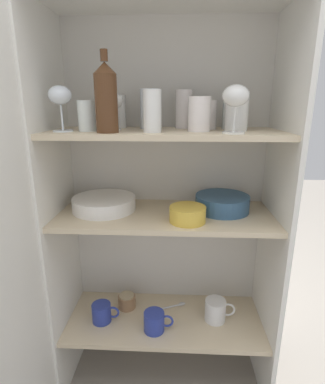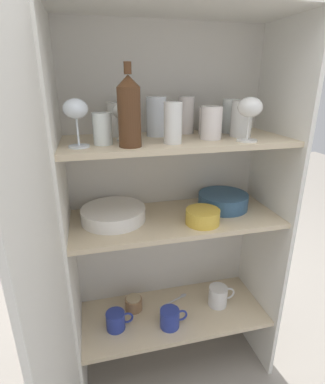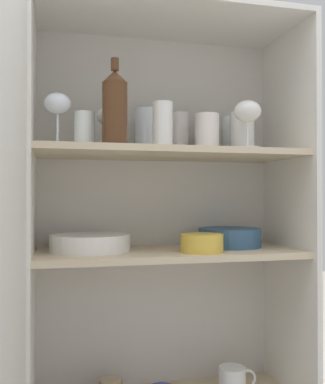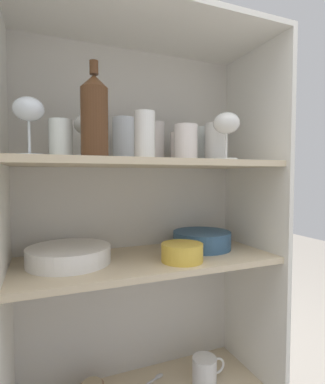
{
  "view_description": "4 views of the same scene",
  "coord_description": "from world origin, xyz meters",
  "px_view_note": "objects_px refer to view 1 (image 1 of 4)",
  "views": [
    {
      "loc": [
        0.05,
        -0.95,
        1.22
      ],
      "look_at": [
        -0.01,
        0.18,
        0.89
      ],
      "focal_mm": 28.0,
      "sensor_mm": 36.0,
      "label": 1
    },
    {
      "loc": [
        -0.32,
        -0.91,
        1.33
      ],
      "look_at": [
        -0.04,
        0.22,
        0.9
      ],
      "focal_mm": 28.0,
      "sensor_mm": 36.0,
      "label": 2
    },
    {
      "loc": [
        -0.36,
        -1.25,
        0.97
      ],
      "look_at": [
        -0.02,
        0.16,
        0.99
      ],
      "focal_mm": 42.0,
      "sensor_mm": 36.0,
      "label": 3
    },
    {
      "loc": [
        -0.33,
        -0.76,
        1.07
      ],
      "look_at": [
        0.05,
        0.16,
        1.02
      ],
      "focal_mm": 28.0,
      "sensor_mm": 36.0,
      "label": 4
    }
  ],
  "objects_px": {
    "plate_stack_white": "(104,203)",
    "mixing_bowl_large": "(222,202)",
    "serving_bowl_small": "(188,213)",
    "storage_jar": "(127,301)",
    "wine_bottle": "(106,98)",
    "coffee_mug_primary": "(216,310)"
  },
  "relations": [
    {
      "from": "plate_stack_white",
      "to": "storage_jar",
      "type": "bearing_deg",
      "value": 27.3
    },
    {
      "from": "serving_bowl_small",
      "to": "storage_jar",
      "type": "distance_m",
      "value": 0.58
    },
    {
      "from": "storage_jar",
      "to": "wine_bottle",
      "type": "bearing_deg",
      "value": -93.13
    },
    {
      "from": "serving_bowl_small",
      "to": "plate_stack_white",
      "type": "bearing_deg",
      "value": 161.62
    },
    {
      "from": "wine_bottle",
      "to": "coffee_mug_primary",
      "type": "relative_size",
      "value": 1.95
    },
    {
      "from": "mixing_bowl_large",
      "to": "serving_bowl_small",
      "type": "xyz_separation_m",
      "value": [
        -0.14,
        -0.12,
        -0.0
      ]
    },
    {
      "from": "coffee_mug_primary",
      "to": "storage_jar",
      "type": "height_order",
      "value": "coffee_mug_primary"
    },
    {
      "from": "storage_jar",
      "to": "serving_bowl_small",
      "type": "bearing_deg",
      "value": -29.08
    },
    {
      "from": "mixing_bowl_large",
      "to": "plate_stack_white",
      "type": "bearing_deg",
      "value": -178.54
    },
    {
      "from": "serving_bowl_small",
      "to": "storage_jar",
      "type": "xyz_separation_m",
      "value": [
        -0.27,
        0.15,
        -0.5
      ]
    },
    {
      "from": "serving_bowl_small",
      "to": "storage_jar",
      "type": "bearing_deg",
      "value": 150.92
    },
    {
      "from": "wine_bottle",
      "to": "coffee_mug_primary",
      "type": "xyz_separation_m",
      "value": [
        0.41,
        0.1,
        -0.89
      ]
    },
    {
      "from": "mixing_bowl_large",
      "to": "storage_jar",
      "type": "distance_m",
      "value": 0.65
    },
    {
      "from": "mixing_bowl_large",
      "to": "serving_bowl_small",
      "type": "bearing_deg",
      "value": -138.98
    },
    {
      "from": "serving_bowl_small",
      "to": "coffee_mug_primary",
      "type": "xyz_separation_m",
      "value": [
        0.14,
        0.08,
        -0.48
      ]
    },
    {
      "from": "plate_stack_white",
      "to": "mixing_bowl_large",
      "type": "bearing_deg",
      "value": 1.46
    },
    {
      "from": "plate_stack_white",
      "to": "wine_bottle",
      "type": "bearing_deg",
      "value": -65.34
    },
    {
      "from": "wine_bottle",
      "to": "storage_jar",
      "type": "height_order",
      "value": "wine_bottle"
    },
    {
      "from": "mixing_bowl_large",
      "to": "storage_jar",
      "type": "relative_size",
      "value": 2.67
    },
    {
      "from": "wine_bottle",
      "to": "coffee_mug_primary",
      "type": "height_order",
      "value": "wine_bottle"
    },
    {
      "from": "wine_bottle",
      "to": "mixing_bowl_large",
      "type": "bearing_deg",
      "value": 19.13
    },
    {
      "from": "wine_bottle",
      "to": "storage_jar",
      "type": "xyz_separation_m",
      "value": [
        0.01,
        0.17,
        -0.9
      ]
    }
  ]
}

